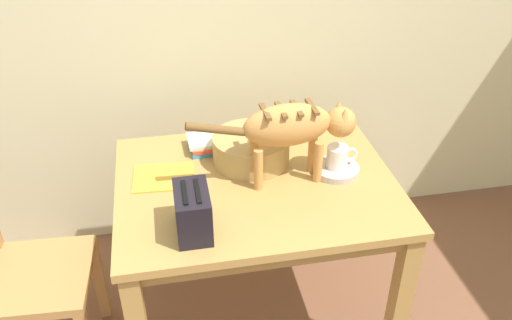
# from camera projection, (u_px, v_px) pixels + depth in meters

# --- Properties ---
(wall_rear) EXTENTS (5.22, 0.11, 2.50)m
(wall_rear) POSITION_uv_depth(u_px,v_px,m) (203.00, 4.00, 2.49)
(wall_rear) COLOR beige
(wall_rear) RESTS_ON ground_plane
(dining_table) EXTENTS (1.12, 0.88, 0.74)m
(dining_table) POSITION_uv_depth(u_px,v_px,m) (256.00, 200.00, 2.22)
(dining_table) COLOR #B18846
(dining_table) RESTS_ON ground_plane
(cat) EXTENTS (0.67, 0.15, 0.34)m
(cat) POSITION_uv_depth(u_px,v_px,m) (295.00, 127.00, 2.06)
(cat) COLOR #CC8C47
(cat) RESTS_ON dining_table
(saucer_bowl) EXTENTS (0.19, 0.19, 0.03)m
(saucer_bowl) POSITION_uv_depth(u_px,v_px,m) (336.00, 169.00, 2.22)
(saucer_bowl) COLOR #BAAEA8
(saucer_bowl) RESTS_ON dining_table
(coffee_mug) EXTENTS (0.13, 0.09, 0.09)m
(coffee_mug) POSITION_uv_depth(u_px,v_px,m) (338.00, 157.00, 2.19)
(coffee_mug) COLOR white
(coffee_mug) RESTS_ON saucer_bowl
(magazine) EXTENTS (0.26, 0.22, 0.01)m
(magazine) POSITION_uv_depth(u_px,v_px,m) (164.00, 177.00, 2.19)
(magazine) COLOR gold
(magazine) RESTS_ON dining_table
(book_stack) EXTENTS (0.19, 0.16, 0.05)m
(book_stack) POSITION_uv_depth(u_px,v_px,m) (209.00, 144.00, 2.37)
(book_stack) COLOR #3B93BE
(book_stack) RESTS_ON dining_table
(wicker_basket) EXTENTS (0.32, 0.32, 0.12)m
(wicker_basket) POSITION_uv_depth(u_px,v_px,m) (251.00, 148.00, 2.27)
(wicker_basket) COLOR tan
(wicker_basket) RESTS_ON dining_table
(toaster) EXTENTS (0.12, 0.20, 0.18)m
(toaster) POSITION_uv_depth(u_px,v_px,m) (193.00, 212.00, 1.87)
(toaster) COLOR black
(toaster) RESTS_ON dining_table
(wooden_chair_near) EXTENTS (0.44, 0.44, 0.95)m
(wooden_chair_near) POSITION_uv_depth(u_px,v_px,m) (25.00, 275.00, 2.11)
(wooden_chair_near) COLOR #B18146
(wooden_chair_near) RESTS_ON ground_plane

